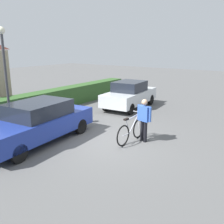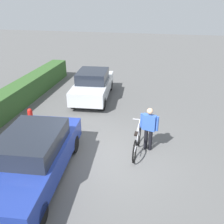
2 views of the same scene
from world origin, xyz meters
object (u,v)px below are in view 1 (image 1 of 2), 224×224
at_px(parked_car_near, 37,122).
at_px(bicycle, 131,131).
at_px(street_lamp, 5,66).
at_px(parked_car_far, 130,95).
at_px(fire_hydrant, 63,109).
at_px(person_rider, 144,117).

relative_size(parked_car_near, bicycle, 2.58).
relative_size(parked_car_near, street_lamp, 1.13).
xyz_separation_m(parked_car_far, fire_hydrant, (-3.52, 1.66, -0.33)).
bearing_deg(parked_car_far, bicycle, -148.28).
distance_m(parked_car_near, bicycle, 3.41).
xyz_separation_m(bicycle, street_lamp, (-1.87, 4.50, 2.24)).
bearing_deg(fire_hydrant, bicycle, -102.59).
height_order(street_lamp, fire_hydrant, street_lamp).
bearing_deg(person_rider, parked_car_far, 36.64).
distance_m(parked_car_near, parked_car_far, 6.44).
height_order(parked_car_far, bicycle, parked_car_far).
bearing_deg(parked_car_near, fire_hydrant, 29.63).
xyz_separation_m(parked_car_near, parked_car_far, (6.44, -0.00, -0.01)).
xyz_separation_m(person_rider, street_lamp, (-2.16, 4.86, 1.74)).
bearing_deg(parked_car_far, person_rider, -143.36).
bearing_deg(fire_hydrant, person_rider, -98.41).
relative_size(parked_car_near, person_rider, 2.94).
bearing_deg(street_lamp, parked_car_far, -15.00).
height_order(bicycle, fire_hydrant, bicycle).
height_order(parked_car_near, parked_car_far, parked_car_far).
distance_m(person_rider, street_lamp, 5.59).
height_order(person_rider, fire_hydrant, person_rider).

